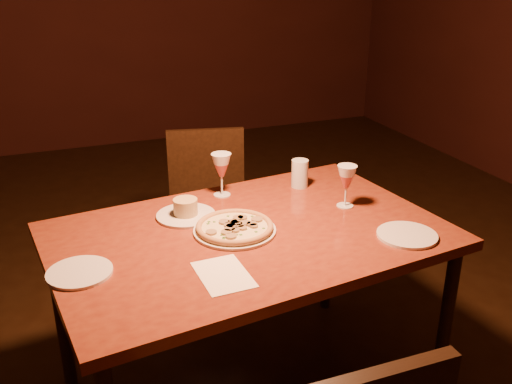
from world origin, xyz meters
name	(u,v)px	position (x,y,z in m)	size (l,w,h in m)	color
floor	(191,381)	(0.00, 0.00, 0.00)	(7.00, 7.00, 0.00)	black
dining_table	(249,248)	(0.21, -0.17, 0.69)	(1.50, 1.06, 0.76)	brown
chair_far	(209,203)	(0.33, 0.75, 0.48)	(0.49, 0.49, 0.84)	black
pizza_plate	(235,228)	(0.16, -0.15, 0.77)	(0.30, 0.30, 0.03)	silver
ramekin_saucer	(186,211)	(0.03, 0.04, 0.78)	(0.23, 0.23, 0.07)	silver
wine_glass_far	(222,175)	(0.22, 0.19, 0.85)	(0.08, 0.08, 0.18)	#B54C4B
wine_glass_right	(346,186)	(0.65, -0.10, 0.84)	(0.08, 0.08, 0.17)	#B54C4B
water_tumbler	(300,173)	(0.57, 0.16, 0.82)	(0.07, 0.07, 0.12)	silver
side_plate_left	(80,272)	(-0.40, -0.25, 0.76)	(0.21, 0.21, 0.01)	silver
side_plate_near	(407,235)	(0.72, -0.41, 0.76)	(0.22, 0.22, 0.01)	silver
menu_card	(223,275)	(0.02, -0.42, 0.76)	(0.15, 0.22, 0.00)	white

